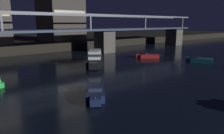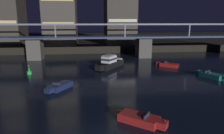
{
  "view_description": "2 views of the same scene",
  "coord_description": "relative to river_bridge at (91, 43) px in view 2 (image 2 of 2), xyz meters",
  "views": [
    {
      "loc": [
        -15.92,
        -2.28,
        7.33
      ],
      "look_at": [
        2.15,
        20.66,
        1.02
      ],
      "focal_mm": 32.56,
      "sensor_mm": 36.0,
      "label": 1
    },
    {
      "loc": [
        -0.85,
        -15.38,
        9.87
      ],
      "look_at": [
        3.33,
        19.25,
        1.98
      ],
      "focal_mm": 32.13,
      "sensor_mm": 36.0,
      "label": 2
    }
  ],
  "objects": [
    {
      "name": "far_riverbank",
      "position": [
        -0.0,
        48.01,
        -3.19
      ],
      "size": [
        240.0,
        80.0,
        2.2
      ],
      "primitive_type": "cube",
      "color": "black",
      "rests_on": "ground"
    },
    {
      "name": "river_bridge",
      "position": [
        0.0,
        0.0,
        0.0
      ],
      "size": [
        94.77,
        6.4,
        9.38
      ],
      "color": "#4C4944",
      "rests_on": "ground"
    },
    {
      "name": "cabin_cruiser_near_left",
      "position": [
        3.85,
        -12.06,
        -3.24
      ],
      "size": [
        7.12,
        8.55,
        2.79
      ],
      "color": "black",
      "rests_on": "ground"
    },
    {
      "name": "speedboat_near_right",
      "position": [
        -5.26,
        -25.85,
        -3.87
      ],
      "size": [
        3.81,
        4.78,
        1.16
      ],
      "color": "#19234C",
      "rests_on": "ground"
    },
    {
      "name": "speedboat_mid_left",
      "position": [
        21.05,
        -22.56,
        -3.87
      ],
      "size": [
        3.26,
        5.0,
        1.16
      ],
      "color": "#196066",
      "rests_on": "ground"
    },
    {
      "name": "speedboat_mid_center",
      "position": [
        4.17,
        -37.4,
        -3.87
      ],
      "size": [
        4.63,
        4.09,
        1.16
      ],
      "color": "maroon",
      "rests_on": "ground"
    },
    {
      "name": "speedboat_far_right",
      "position": [
        16.98,
        -12.99,
        -3.87
      ],
      "size": [
        4.58,
        4.17,
        1.16
      ],
      "color": "maroon",
      "rests_on": "ground"
    },
    {
      "name": "channel_buoy",
      "position": [
        -12.16,
        -16.3,
        -3.81
      ],
      "size": [
        0.9,
        0.9,
        1.76
      ],
      "color": "green",
      "rests_on": "ground"
    }
  ]
}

